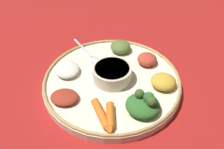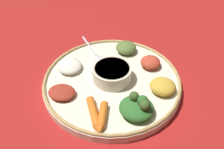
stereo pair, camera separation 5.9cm
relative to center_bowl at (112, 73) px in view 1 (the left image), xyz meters
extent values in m
plane|color=maroon|center=(0.00, 0.00, -0.04)|extent=(2.40, 2.40, 0.00)
cylinder|color=beige|center=(0.00, 0.00, -0.03)|extent=(0.36, 0.36, 0.02)
torus|color=tan|center=(0.00, 0.00, -0.02)|extent=(0.36, 0.36, 0.01)
cylinder|color=beige|center=(0.00, 0.00, 0.00)|extent=(0.10, 0.10, 0.04)
cylinder|color=brown|center=(0.00, 0.00, 0.01)|extent=(0.09, 0.09, 0.01)
ellipsoid|color=silver|center=(-0.04, -0.08, -0.02)|extent=(0.04, 0.04, 0.01)
cylinder|color=silver|center=(-0.08, -0.14, -0.02)|extent=(0.06, 0.10, 0.01)
ellipsoid|color=#2D6628|center=(0.06, 0.11, -0.01)|extent=(0.10, 0.10, 0.03)
sphere|color=#385623|center=(0.05, 0.10, 0.02)|extent=(0.02, 0.02, 0.02)
sphere|color=#385623|center=(0.06, 0.13, 0.02)|extent=(0.02, 0.02, 0.02)
sphere|color=#2D6628|center=(0.05, 0.12, 0.02)|extent=(0.03, 0.03, 0.03)
cylinder|color=orange|center=(0.12, 0.04, -0.01)|extent=(0.07, 0.07, 0.02)
cone|color=orange|center=(0.15, 0.07, -0.01)|extent=(0.02, 0.02, 0.02)
cylinder|color=orange|center=(0.11, 0.06, -0.01)|extent=(0.07, 0.05, 0.02)
cone|color=orange|center=(0.15, 0.08, -0.01)|extent=(0.02, 0.02, 0.02)
ellipsoid|color=gold|center=(-0.04, 0.13, -0.01)|extent=(0.08, 0.08, 0.03)
ellipsoid|color=#B73D28|center=(-0.10, 0.06, -0.01)|extent=(0.06, 0.06, 0.03)
ellipsoid|color=silver|center=(0.04, -0.12, -0.01)|extent=(0.10, 0.10, 0.02)
ellipsoid|color=maroon|center=(0.12, -0.06, -0.01)|extent=(0.08, 0.08, 0.02)
ellipsoid|color=#567033|center=(-0.12, -0.04, -0.01)|extent=(0.08, 0.08, 0.03)
camera|label=1|loc=(0.39, 0.21, 0.39)|focal=36.41mm
camera|label=2|loc=(0.36, 0.26, 0.39)|focal=36.41mm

